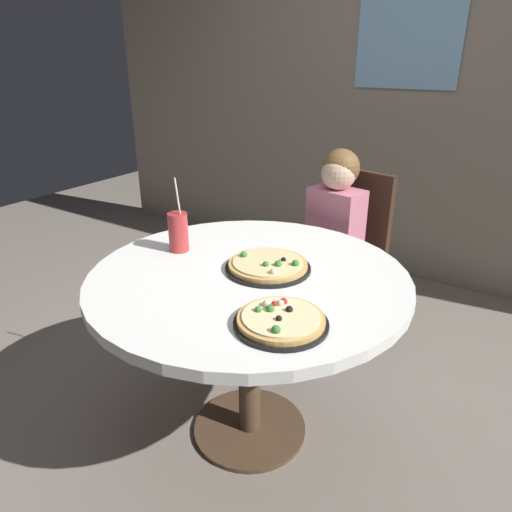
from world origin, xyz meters
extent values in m
plane|color=slate|center=(0.00, 0.00, 0.00)|extent=(8.00, 8.00, 0.00)
cube|color=gray|center=(0.00, 1.97, 1.45)|extent=(5.20, 0.12, 2.90)
cube|color=#8CBFE5|center=(-0.07, 1.90, 1.55)|extent=(0.66, 0.02, 0.52)
cylinder|color=white|center=(0.00, 0.00, 0.73)|extent=(1.19, 1.19, 0.04)
cylinder|color=#4C3826|center=(0.00, 0.00, 0.36)|extent=(0.09, 0.09, 0.69)
cylinder|color=#4C3826|center=(0.00, 0.00, 0.01)|extent=(0.48, 0.48, 0.02)
cube|color=#382619|center=(0.00, 0.80, 0.43)|extent=(0.47, 0.47, 0.04)
cube|color=#382619|center=(0.03, 0.98, 0.69)|extent=(0.40, 0.11, 0.52)
cylinder|color=#382619|center=(-0.20, 0.67, 0.21)|extent=(0.04, 0.04, 0.41)
cylinder|color=#382619|center=(0.14, 0.60, 0.21)|extent=(0.04, 0.04, 0.41)
cylinder|color=#382619|center=(-0.14, 1.00, 0.21)|extent=(0.04, 0.04, 0.41)
cylinder|color=#382619|center=(0.20, 0.94, 0.21)|extent=(0.04, 0.04, 0.41)
cube|color=#3F4766|center=(-0.03, 0.64, 0.23)|extent=(0.30, 0.36, 0.45)
cube|color=#CC728C|center=(0.00, 0.78, 0.67)|extent=(0.29, 0.21, 0.44)
sphere|color=beige|center=(0.00, 0.78, 0.97)|extent=(0.17, 0.17, 0.17)
sphere|color=brown|center=(0.00, 0.80, 0.99)|extent=(0.18, 0.18, 0.18)
cylinder|color=black|center=(0.04, 0.06, 0.76)|extent=(0.32, 0.32, 0.01)
cylinder|color=tan|center=(0.04, 0.06, 0.77)|extent=(0.30, 0.30, 0.02)
cylinder|color=beige|center=(0.04, 0.06, 0.78)|extent=(0.26, 0.26, 0.01)
sphere|color=#387F33|center=(0.06, 0.03, 0.79)|extent=(0.02, 0.02, 0.02)
sphere|color=beige|center=(0.11, -0.01, 0.79)|extent=(0.03, 0.03, 0.03)
sphere|color=#387F33|center=(-0.06, 0.05, 0.79)|extent=(0.03, 0.03, 0.03)
sphere|color=#387F33|center=(0.15, 0.09, 0.79)|extent=(0.03, 0.03, 0.03)
sphere|color=#387F33|center=(0.09, 0.05, 0.79)|extent=(0.03, 0.03, 0.03)
sphere|color=black|center=(0.09, 0.10, 0.79)|extent=(0.02, 0.02, 0.02)
cylinder|color=black|center=(0.28, -0.25, 0.76)|extent=(0.29, 0.29, 0.01)
cylinder|color=tan|center=(0.28, -0.25, 0.77)|extent=(0.26, 0.26, 0.02)
cylinder|color=beige|center=(0.28, -0.25, 0.78)|extent=(0.23, 0.23, 0.01)
sphere|color=#B2231E|center=(0.25, -0.18, 0.79)|extent=(0.02, 0.02, 0.02)
sphere|color=black|center=(0.29, -0.27, 0.79)|extent=(0.02, 0.02, 0.02)
sphere|color=#387F33|center=(0.21, -0.26, 0.79)|extent=(0.02, 0.02, 0.02)
sphere|color=#387F33|center=(0.31, -0.33, 0.79)|extent=(0.03, 0.03, 0.03)
sphere|color=beige|center=(0.25, -0.19, 0.79)|extent=(0.02, 0.02, 0.02)
sphere|color=#B2231E|center=(0.23, -0.21, 0.79)|extent=(0.02, 0.02, 0.02)
sphere|color=beige|center=(0.22, -0.22, 0.79)|extent=(0.03, 0.03, 0.03)
sphere|color=#387F33|center=(0.24, -0.24, 0.79)|extent=(0.03, 0.03, 0.03)
sphere|color=black|center=(0.29, -0.21, 0.79)|extent=(0.02, 0.02, 0.02)
cylinder|color=#B73333|center=(-0.36, 0.03, 0.83)|extent=(0.08, 0.08, 0.16)
cylinder|color=white|center=(-0.35, 0.03, 0.95)|extent=(0.01, 0.03, 0.22)
camera|label=1|loc=(0.87, -1.29, 1.49)|focal=32.67mm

